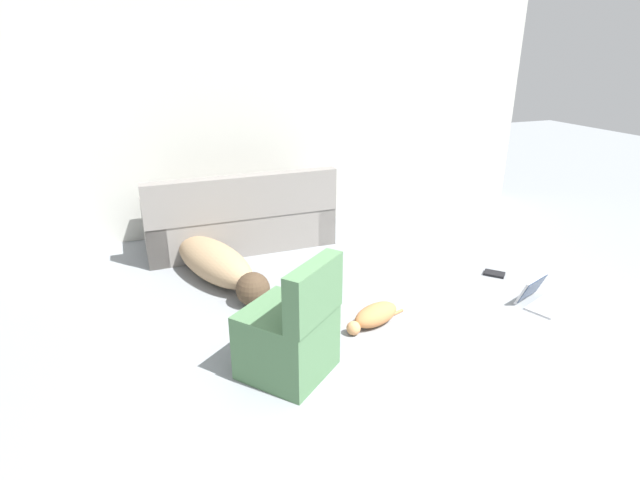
# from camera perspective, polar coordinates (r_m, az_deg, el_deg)

# --- Properties ---
(ground_plane) EXTENTS (20.00, 20.00, 0.00)m
(ground_plane) POSITION_cam_1_polar(r_m,az_deg,el_deg) (3.11, 19.26, -21.77)
(ground_plane) COLOR gray
(wall_back) EXTENTS (6.67, 0.06, 2.63)m
(wall_back) POSITION_cam_1_polar(r_m,az_deg,el_deg) (5.97, -4.66, 14.07)
(wall_back) COLOR beige
(wall_back) RESTS_ON ground_plane
(couch) EXTENTS (1.99, 0.80, 0.85)m
(couch) POSITION_cam_1_polar(r_m,az_deg,el_deg) (5.49, -9.16, 2.08)
(couch) COLOR gray
(couch) RESTS_ON ground_plane
(dog) EXTENTS (0.80, 1.70, 0.34)m
(dog) POSITION_cam_1_polar(r_m,az_deg,el_deg) (4.74, -11.58, -2.70)
(dog) COLOR #A38460
(dog) RESTS_ON ground_plane
(cat) EXTENTS (0.60, 0.32, 0.17)m
(cat) POSITION_cam_1_polar(r_m,az_deg,el_deg) (3.99, 6.21, -8.59)
(cat) COLOR #BC7A47
(cat) RESTS_ON ground_plane
(laptop_open) EXTENTS (0.44, 0.43, 0.23)m
(laptop_open) POSITION_cam_1_polar(r_m,az_deg,el_deg) (4.66, 23.64, -5.88)
(laptop_open) COLOR #B7B7BC
(laptop_open) RESTS_ON ground_plane
(book_black) EXTENTS (0.22, 0.22, 0.02)m
(book_black) POSITION_cam_1_polar(r_m,az_deg,el_deg) (5.10, 19.29, -3.66)
(book_black) COLOR black
(book_black) RESTS_ON ground_plane
(side_chair) EXTENTS (0.75, 0.75, 0.84)m
(side_chair) POSITION_cam_1_polar(r_m,az_deg,el_deg) (3.34, -3.36, -10.67)
(side_chair) COLOR #4C754C
(side_chair) RESTS_ON ground_plane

